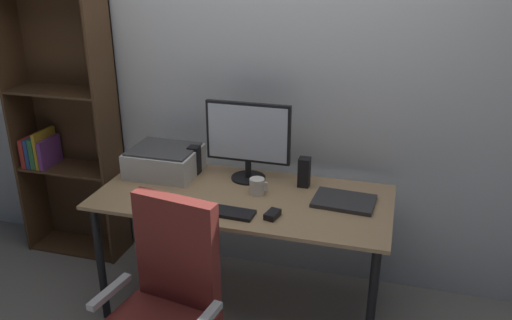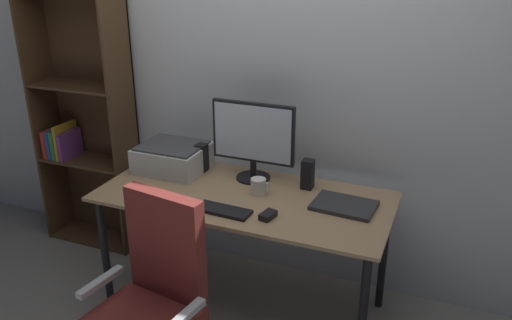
% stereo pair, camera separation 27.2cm
% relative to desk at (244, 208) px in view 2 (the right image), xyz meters
% --- Properties ---
extents(ground_plane, '(12.00, 12.00, 0.00)m').
position_rel_desk_xyz_m(ground_plane, '(0.00, 0.00, -0.66)').
color(ground_plane, gray).
extents(back_wall, '(6.40, 0.10, 2.60)m').
position_rel_desk_xyz_m(back_wall, '(0.00, 0.53, 0.64)').
color(back_wall, silver).
rests_on(back_wall, ground).
extents(desk, '(1.61, 0.73, 0.74)m').
position_rel_desk_xyz_m(desk, '(0.00, 0.00, 0.00)').
color(desk, tan).
rests_on(desk, ground).
extents(monitor, '(0.49, 0.20, 0.46)m').
position_rel_desk_xyz_m(monitor, '(-0.04, 0.22, 0.34)').
color(monitor, black).
rests_on(monitor, desk).
extents(keyboard, '(0.29, 0.12, 0.02)m').
position_rel_desk_xyz_m(keyboard, '(-0.02, -0.22, 0.09)').
color(keyboard, black).
rests_on(keyboard, desk).
extents(mouse, '(0.07, 0.11, 0.03)m').
position_rel_desk_xyz_m(mouse, '(0.22, -0.20, 0.10)').
color(mouse, black).
rests_on(mouse, desk).
extents(coffee_mug, '(0.10, 0.08, 0.09)m').
position_rel_desk_xyz_m(coffee_mug, '(0.07, 0.04, 0.13)').
color(coffee_mug, white).
rests_on(coffee_mug, desk).
extents(laptop, '(0.33, 0.25, 0.02)m').
position_rel_desk_xyz_m(laptop, '(0.54, 0.06, 0.09)').
color(laptop, '#2D2D30').
rests_on(laptop, desk).
extents(speaker_left, '(0.06, 0.07, 0.17)m').
position_rel_desk_xyz_m(speaker_left, '(-0.37, 0.21, 0.17)').
color(speaker_left, black).
rests_on(speaker_left, desk).
extents(speaker_right, '(0.06, 0.07, 0.17)m').
position_rel_desk_xyz_m(speaker_right, '(0.30, 0.21, 0.17)').
color(speaker_right, black).
rests_on(speaker_right, desk).
extents(printer, '(0.40, 0.34, 0.16)m').
position_rel_desk_xyz_m(printer, '(-0.54, 0.16, 0.16)').
color(printer, silver).
rests_on(printer, desk).
extents(office_chair, '(0.55, 0.54, 1.01)m').
position_rel_desk_xyz_m(office_chair, '(-0.13, -0.76, -0.20)').
color(office_chair, '#B7BABC').
rests_on(office_chair, ground).
extents(bookshelf, '(0.68, 0.28, 1.77)m').
position_rel_desk_xyz_m(bookshelf, '(-1.35, 0.36, 0.20)').
color(bookshelf, '#4C331E').
rests_on(bookshelf, ground).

